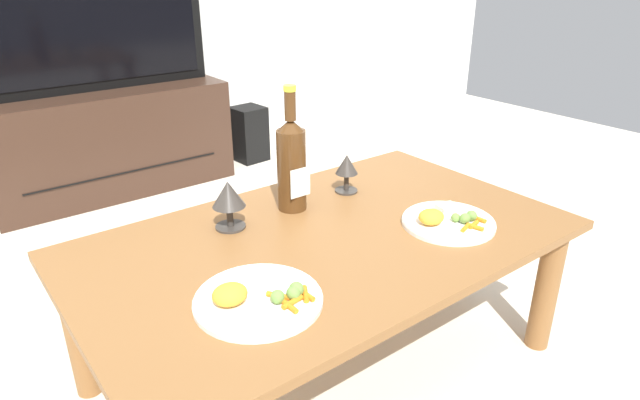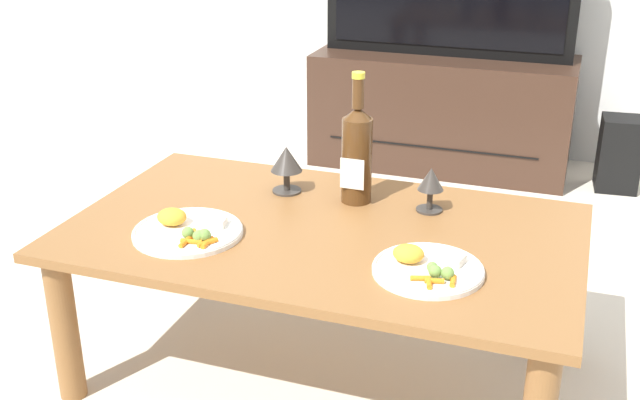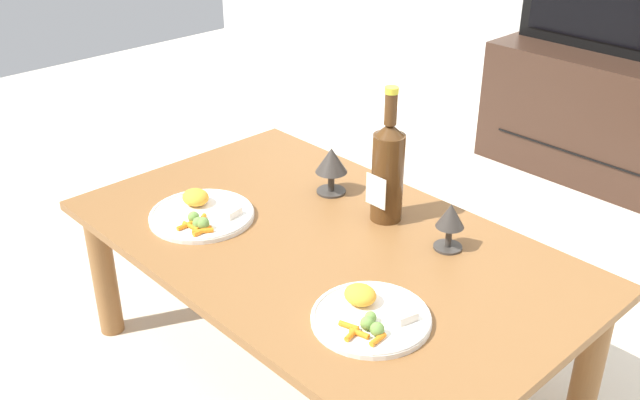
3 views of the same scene
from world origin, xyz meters
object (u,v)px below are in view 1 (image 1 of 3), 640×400
at_px(tv_screen, 91,29).
at_px(wine_bottle, 291,162).
at_px(dinner_plate_right, 447,221).
at_px(dining_table, 326,257).
at_px(goblet_left, 228,197).
at_px(floor_speaker, 249,134).
at_px(goblet_right, 347,167).
at_px(tv_stand, 109,141).
at_px(dinner_plate_left, 258,298).

relative_size(tv_screen, wine_bottle, 3.05).
bearing_deg(dinner_plate_right, dining_table, 153.28).
distance_m(dining_table, goblet_left, 0.31).
distance_m(floor_speaker, dinner_plate_right, 1.95).
xyz_separation_m(tv_screen, goblet_right, (0.26, -1.57, -0.29)).
height_order(tv_screen, wine_bottle, tv_screen).
bearing_deg(wine_bottle, tv_screen, 92.09).
height_order(tv_screen, goblet_left, tv_screen).
bearing_deg(tv_stand, goblet_right, -80.42).
bearing_deg(dinner_plate_left, goblet_right, 32.96).
bearing_deg(dinner_plate_left, floor_speaker, 60.14).
xyz_separation_m(wine_bottle, goblet_left, (-0.21, -0.00, -0.05)).
distance_m(tv_screen, dinner_plate_left, 1.97).
height_order(dining_table, dinner_plate_left, dinner_plate_left).
bearing_deg(goblet_left, floor_speaker, 58.11).
bearing_deg(dinner_plate_left, tv_stand, 81.70).
xyz_separation_m(tv_stand, wine_bottle, (0.06, -1.57, 0.32)).
distance_m(dining_table, wine_bottle, 0.29).
relative_size(goblet_left, goblet_right, 1.11).
bearing_deg(tv_screen, wine_bottle, -87.91).
xyz_separation_m(goblet_right, dinner_plate_right, (0.07, -0.35, -0.07)).
bearing_deg(goblet_left, dinner_plate_right, -36.05).
xyz_separation_m(dining_table, goblet_right, (0.24, 0.20, 0.15)).
height_order(dining_table, goblet_right, goblet_right).
bearing_deg(tv_stand, dining_table, -89.06).
distance_m(goblet_left, dinner_plate_right, 0.60).
bearing_deg(wine_bottle, goblet_right, -0.12).
relative_size(dining_table, wine_bottle, 3.58).
xyz_separation_m(dining_table, goblet_left, (-0.18, 0.20, 0.16)).
distance_m(dining_table, dinner_plate_left, 0.35).
distance_m(tv_screen, goblet_left, 1.60).
distance_m(dining_table, tv_screen, 1.82).
xyz_separation_m(floor_speaker, wine_bottle, (-0.74, -1.52, 0.42)).
bearing_deg(wine_bottle, dinner_plate_left, -133.64).
height_order(goblet_left, dinner_plate_right, goblet_left).
height_order(tv_stand, dinner_plate_left, tv_stand).
distance_m(dining_table, floor_speaker, 1.90).
bearing_deg(goblet_right, dining_table, -139.82).
distance_m(dinner_plate_left, dinner_plate_right, 0.61).
bearing_deg(dining_table, goblet_left, 132.01).
bearing_deg(wine_bottle, tv_stand, 92.09).
relative_size(tv_stand, goblet_right, 9.53).
distance_m(goblet_right, dinner_plate_left, 0.65).
xyz_separation_m(tv_stand, dinner_plate_left, (-0.28, -1.92, 0.19)).
bearing_deg(dinner_plate_right, dinner_plate_left, -179.93).
bearing_deg(goblet_left, goblet_right, 0.00).
relative_size(wine_bottle, goblet_left, 2.68).
distance_m(wine_bottle, dinner_plate_left, 0.51).
height_order(tv_stand, floor_speaker, tv_stand).
bearing_deg(tv_stand, wine_bottle, -87.91).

